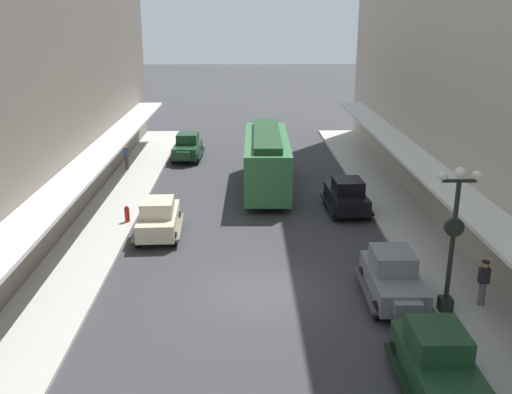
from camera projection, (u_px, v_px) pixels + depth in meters
ground_plane at (259, 291)px, 21.45m from camera, size 200.00×200.00×0.00m
sidewalk_left at (59, 291)px, 21.29m from camera, size 3.00×60.00×0.15m
sidewalk_right at (457, 288)px, 21.57m from camera, size 3.00×60.00×0.15m
parked_car_0 at (188, 146)px, 40.56m from camera, size 2.30×4.32×1.84m
parked_car_1 at (393, 276)px, 20.54m from camera, size 2.19×4.28×1.84m
parked_car_2 at (158, 217)px, 26.53m from camera, size 2.28×4.31×1.84m
parked_car_3 at (347, 195)px, 29.75m from camera, size 2.29×4.31×1.84m
parked_car_4 at (438, 362)px, 15.51m from camera, size 2.15×4.26×1.84m
streetcar at (267, 158)px, 33.36m from camera, size 2.70×9.65×3.46m
lamp_post_with_clock at (453, 235)px, 18.90m from camera, size 1.42×0.44×5.16m
fire_hydrant at (127, 214)px, 28.09m from camera, size 0.24×0.24×0.82m
pedestrian_0 at (127, 157)px, 37.41m from camera, size 0.36×0.24×1.64m
pedestrian_1 at (483, 282)px, 19.92m from camera, size 0.36×0.28×1.67m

